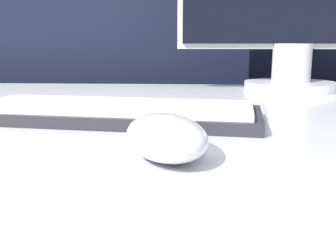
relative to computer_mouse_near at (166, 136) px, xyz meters
The scene contains 3 objects.
partition_panel 0.83m from the computer_mouse_near, 87.05° to the left, with size 5.00×0.03×1.24m.
computer_mouse_near is the anchor object (origin of this frame).
keyboard 0.20m from the computer_mouse_near, 115.17° to the left, with size 0.42×0.20×0.02m.
Camera 1 is at (-0.02, -0.50, 0.81)m, focal length 42.00 mm.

